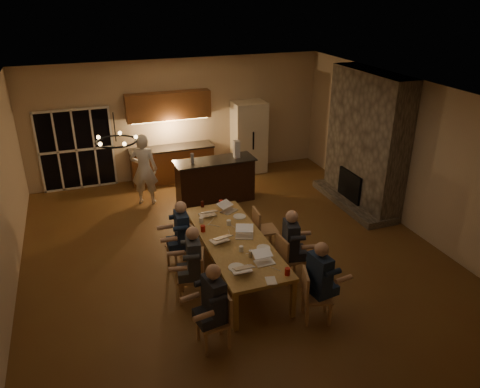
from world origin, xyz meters
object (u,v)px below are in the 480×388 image
object	(u,v)px
laptop_e	(207,210)
redcup_near	(287,272)
bar_island	(215,181)
can_cola	(202,204)
person_right_mid	(290,245)
laptop_d	(244,231)
redcup_mid	(203,229)
person_left_near	(214,305)
chair_right_near	(317,296)
redcup_far	(221,203)
chandelier	(116,141)
can_silver	(251,254)
chair_right_mid	(291,257)
mug_front	(241,249)
laptop_f	(229,206)
mug_back	(201,220)
laptop_b	(265,257)
plate_far	(239,216)
person_right_near	(319,281)
bar_blender	(237,149)
chair_left_mid	(191,276)
refrigerator	(249,137)
dining_table	(234,257)
chair_right_far	(266,229)
person_left_far	(182,235)
person_left_mid	(194,264)
standing_person	(144,169)
chair_left_far	(180,247)
plate_near	(263,248)
bar_bottle	(192,158)
chair_left_near	(213,321)
laptop_c	(219,235)
mug_mid	(229,223)
laptop_a	(241,264)

from	to	relation	value
laptop_e	redcup_near	world-z (taller)	laptop_e
bar_island	can_cola	size ratio (longest dim) A/B	16.29
redcup_near	person_right_mid	bearing A→B (deg)	61.69
laptop_d	redcup_mid	size ratio (longest dim) A/B	2.67
person_left_near	chair_right_near	bearing A→B (deg)	79.83
laptop_e	can_cola	size ratio (longest dim) A/B	2.67
redcup_far	can_cola	size ratio (longest dim) A/B	1.00
person_right_mid	chandelier	bearing A→B (deg)	89.45
person_right_mid	can_silver	size ratio (longest dim) A/B	11.50
chair_right_near	chair_right_mid	world-z (taller)	same
mug_front	redcup_near	world-z (taller)	redcup_near
laptop_f	mug_back	distance (m)	0.71
laptop_b	plate_far	bearing A→B (deg)	83.77
person_left_near	person_right_near	xyz separation A→B (m)	(1.73, 0.03, 0.00)
bar_island	person_right_near	distance (m)	4.79
laptop_e	bar_blender	distance (m)	2.54
chair_left_mid	refrigerator	bearing A→B (deg)	167.81
laptop_d	dining_table	bearing A→B (deg)	-154.53
chair_right_far	redcup_mid	xyz separation A→B (m)	(-1.35, -0.20, 0.37)
person_right_near	person_left_far	distance (m)	2.73
refrigerator	redcup_near	world-z (taller)	refrigerator
person_left_mid	standing_person	bearing A→B (deg)	-169.12
laptop_e	can_cola	distance (m)	0.39
chair_left_far	chair_right_near	xyz separation A→B (m)	(1.70, -2.21, 0.00)
plate_near	bar_blender	size ratio (longest dim) A/B	0.57
can_silver	bar_bottle	world-z (taller)	bar_bottle
chair_right_far	refrigerator	bearing A→B (deg)	-12.63
chair_left_near	laptop_b	bearing A→B (deg)	119.48
person_right_mid	laptop_b	distance (m)	0.84
standing_person	chandelier	xyz separation A→B (m)	(-0.83, -3.53, 1.87)
dining_table	laptop_c	distance (m)	0.56
can_silver	plate_far	xyz separation A→B (m)	(0.32, 1.44, -0.05)
mug_mid	redcup_mid	bearing A→B (deg)	-171.44
laptop_d	mug_back	bearing A→B (deg)	147.80
person_right_near	laptop_a	distance (m)	1.25
laptop_a	redcup_mid	bearing A→B (deg)	-80.78
person_left_mid	redcup_mid	distance (m)	1.01
chair_right_mid	mug_back	size ratio (longest dim) A/B	8.90
can_silver	person_left_near	bearing A→B (deg)	-133.96
person_left_far	laptop_c	world-z (taller)	person_left_far
dining_table	mug_mid	distance (m)	0.69
dining_table	person_right_mid	size ratio (longest dim) A/B	2.20
chair_left_mid	laptop_e	size ratio (longest dim) A/B	2.78
bar_island	plate_near	size ratio (longest dim) A/B	8.08
person_left_mid	chair_right_far	bearing A→B (deg)	131.12
person_left_mid	can_silver	distance (m)	0.96
standing_person	plate_far	distance (m)	3.20
chair_left_mid	redcup_far	world-z (taller)	chair_left_mid
chair_left_near	person_left_mid	bearing A→B (deg)	174.16
bar_island	person_right_near	xyz separation A→B (m)	(0.25, -4.78, 0.15)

